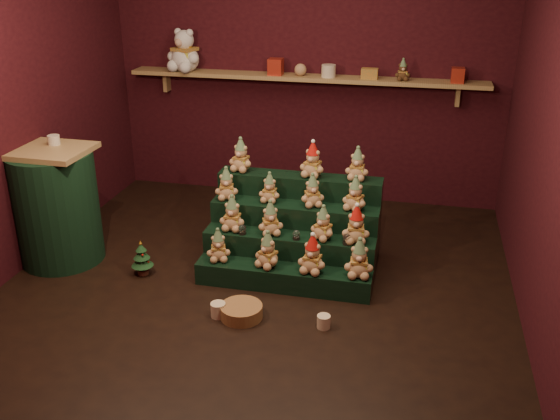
% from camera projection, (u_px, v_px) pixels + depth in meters
% --- Properties ---
extents(ground, '(4.00, 4.00, 0.00)m').
position_uv_depth(ground, '(259.00, 283.00, 5.05)').
color(ground, black).
rests_on(ground, ground).
extents(back_wall, '(4.00, 0.10, 2.80)m').
position_uv_depth(back_wall, '(308.00, 64.00, 6.34)').
color(back_wall, black).
rests_on(back_wall, ground).
extents(front_wall, '(4.00, 0.10, 2.80)m').
position_uv_depth(front_wall, '(134.00, 230.00, 2.66)').
color(front_wall, black).
rests_on(front_wall, ground).
extents(left_wall, '(0.10, 4.00, 2.80)m').
position_uv_depth(left_wall, '(5.00, 99.00, 4.92)').
color(left_wall, black).
rests_on(left_wall, ground).
extents(right_wall, '(0.10, 4.00, 2.80)m').
position_uv_depth(right_wall, '(559.00, 130.00, 4.08)').
color(right_wall, black).
rests_on(right_wall, ground).
extents(back_shelf, '(3.60, 0.26, 0.24)m').
position_uv_depth(back_shelf, '(304.00, 78.00, 6.22)').
color(back_shelf, '#A28151').
rests_on(back_shelf, ground).
extents(riser_tier_front, '(1.40, 0.22, 0.18)m').
position_uv_depth(riser_tier_front, '(283.00, 278.00, 4.94)').
color(riser_tier_front, black).
rests_on(riser_tier_front, ground).
extents(riser_tier_midfront, '(1.40, 0.22, 0.36)m').
position_uv_depth(riser_tier_midfront, '(289.00, 255.00, 5.10)').
color(riser_tier_midfront, black).
rests_on(riser_tier_midfront, ground).
extents(riser_tier_midback, '(1.40, 0.22, 0.54)m').
position_uv_depth(riser_tier_midback, '(294.00, 234.00, 5.26)').
color(riser_tier_midback, black).
rests_on(riser_tier_midback, ground).
extents(riser_tier_back, '(1.40, 0.22, 0.72)m').
position_uv_depth(riser_tier_back, '(300.00, 214.00, 5.42)').
color(riser_tier_back, black).
rests_on(riser_tier_back, ground).
extents(teddy_0, '(0.24, 0.22, 0.27)m').
position_uv_depth(teddy_0, '(218.00, 245.00, 4.97)').
color(teddy_0, tan).
rests_on(teddy_0, riser_tier_front).
extents(teddy_1, '(0.27, 0.26, 0.30)m').
position_uv_depth(teddy_1, '(268.00, 250.00, 4.87)').
color(teddy_1, tan).
rests_on(teddy_1, riser_tier_front).
extents(teddy_2, '(0.25, 0.23, 0.31)m').
position_uv_depth(teddy_2, '(312.00, 254.00, 4.78)').
color(teddy_2, tan).
rests_on(teddy_2, riser_tier_front).
extents(teddy_3, '(0.24, 0.22, 0.31)m').
position_uv_depth(teddy_3, '(359.00, 258.00, 4.72)').
color(teddy_3, tan).
rests_on(teddy_3, riser_tier_front).
extents(teddy_4, '(0.21, 0.19, 0.29)m').
position_uv_depth(teddy_4, '(232.00, 213.00, 5.08)').
color(teddy_4, tan).
rests_on(teddy_4, riser_tier_midfront).
extents(teddy_5, '(0.26, 0.25, 0.28)m').
position_uv_depth(teddy_5, '(270.00, 218.00, 5.00)').
color(teddy_5, tan).
rests_on(teddy_5, riser_tier_midfront).
extents(teddy_6, '(0.26, 0.25, 0.28)m').
position_uv_depth(teddy_6, '(323.00, 223.00, 4.91)').
color(teddy_6, tan).
rests_on(teddy_6, riser_tier_midfront).
extents(teddy_7, '(0.24, 0.22, 0.30)m').
position_uv_depth(teddy_7, '(356.00, 224.00, 4.86)').
color(teddy_7, tan).
rests_on(teddy_7, riser_tier_midfront).
extents(teddy_8, '(0.23, 0.22, 0.27)m').
position_uv_depth(teddy_8, '(226.00, 184.00, 5.22)').
color(teddy_8, tan).
rests_on(teddy_8, riser_tier_midback).
extents(teddy_9, '(0.19, 0.17, 0.25)m').
position_uv_depth(teddy_9, '(270.00, 188.00, 5.17)').
color(teddy_9, tan).
rests_on(teddy_9, riser_tier_midback).
extents(teddy_10, '(0.25, 0.24, 0.27)m').
position_uv_depth(teddy_10, '(312.00, 190.00, 5.08)').
color(teddy_10, tan).
rests_on(teddy_10, riser_tier_midback).
extents(teddy_11, '(0.25, 0.24, 0.28)m').
position_uv_depth(teddy_11, '(355.00, 194.00, 5.00)').
color(teddy_11, tan).
rests_on(teddy_11, riser_tier_midback).
extents(teddy_12, '(0.23, 0.22, 0.29)m').
position_uv_depth(teddy_12, '(241.00, 155.00, 5.33)').
color(teddy_12, tan).
rests_on(teddy_12, riser_tier_back).
extents(teddy_13, '(0.25, 0.24, 0.30)m').
position_uv_depth(teddy_13, '(313.00, 160.00, 5.19)').
color(teddy_13, tan).
rests_on(teddy_13, riser_tier_back).
extents(teddy_14, '(0.20, 0.19, 0.27)m').
position_uv_depth(teddy_14, '(357.00, 164.00, 5.14)').
color(teddy_14, tan).
rests_on(teddy_14, riser_tier_back).
extents(snow_globe_a, '(0.06, 0.06, 0.08)m').
position_uv_depth(snow_globe_a, '(242.00, 229.00, 5.03)').
color(snow_globe_a, black).
rests_on(snow_globe_a, riser_tier_midfront).
extents(snow_globe_b, '(0.06, 0.06, 0.08)m').
position_uv_depth(snow_globe_b, '(296.00, 235.00, 4.94)').
color(snow_globe_b, black).
rests_on(snow_globe_b, riser_tier_midfront).
extents(snow_globe_c, '(0.07, 0.07, 0.09)m').
position_uv_depth(snow_globe_c, '(347.00, 239.00, 4.86)').
color(snow_globe_c, black).
rests_on(snow_globe_c, riser_tier_midfront).
extents(side_table, '(0.70, 0.70, 1.00)m').
position_uv_depth(side_table, '(56.00, 206.00, 5.24)').
color(side_table, '#A28151').
rests_on(side_table, ground).
extents(table_ornament, '(0.10, 0.10, 0.08)m').
position_uv_depth(table_ornament, '(54.00, 140.00, 5.12)').
color(table_ornament, beige).
rests_on(table_ornament, side_table).
extents(mini_christmas_tree, '(0.18, 0.18, 0.31)m').
position_uv_depth(mini_christmas_tree, '(142.00, 258.00, 5.12)').
color(mini_christmas_tree, '#4C261B').
rests_on(mini_christmas_tree, ground).
extents(mug_left, '(0.11, 0.11, 0.11)m').
position_uv_depth(mug_left, '(218.00, 310.00, 4.57)').
color(mug_left, beige).
rests_on(mug_left, ground).
extents(mug_right, '(0.10, 0.10, 0.10)m').
position_uv_depth(mug_right, '(324.00, 322.00, 4.44)').
color(mug_right, beige).
rests_on(mug_right, ground).
extents(wicker_basket, '(0.37, 0.37, 0.10)m').
position_uv_depth(wicker_basket, '(241.00, 311.00, 4.56)').
color(wicker_basket, '#90603A').
rests_on(wicker_basket, ground).
extents(white_bear, '(0.47, 0.44, 0.53)m').
position_uv_depth(white_bear, '(184.00, 45.00, 6.33)').
color(white_bear, silver).
rests_on(white_bear, back_shelf).
extents(brown_bear, '(0.17, 0.15, 0.20)m').
position_uv_depth(brown_bear, '(403.00, 70.00, 5.95)').
color(brown_bear, '#4C3019').
rests_on(brown_bear, back_shelf).
extents(gift_tin_red_a, '(0.14, 0.14, 0.16)m').
position_uv_depth(gift_tin_red_a, '(276.00, 67.00, 6.22)').
color(gift_tin_red_a, '#A92A1A').
rests_on(gift_tin_red_a, back_shelf).
extents(gift_tin_cream, '(0.14, 0.14, 0.12)m').
position_uv_depth(gift_tin_cream, '(329.00, 71.00, 6.12)').
color(gift_tin_cream, beige).
rests_on(gift_tin_cream, back_shelf).
extents(gift_tin_red_b, '(0.12, 0.12, 0.14)m').
position_uv_depth(gift_tin_red_b, '(458.00, 75.00, 5.86)').
color(gift_tin_red_b, '#A92A1A').
rests_on(gift_tin_red_b, back_shelf).
extents(shelf_plush_ball, '(0.12, 0.12, 0.12)m').
position_uv_depth(shelf_plush_ball, '(300.00, 70.00, 6.17)').
color(shelf_plush_ball, tan).
rests_on(shelf_plush_ball, back_shelf).
extents(scarf_gift_box, '(0.16, 0.10, 0.10)m').
position_uv_depth(scarf_gift_box, '(370.00, 74.00, 6.04)').
color(scarf_gift_box, orange).
rests_on(scarf_gift_box, back_shelf).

